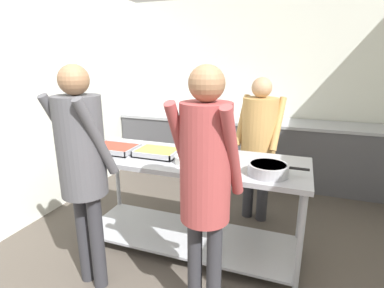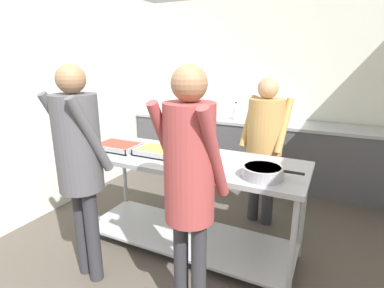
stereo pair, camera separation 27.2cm
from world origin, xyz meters
name	(u,v)px [view 1 (the left image)]	position (x,y,z in m)	size (l,w,h in m)	color
wall_rear	(250,88)	(0.00, 3.94, 1.32)	(3.99, 0.06, 2.65)	silver
wall_left	(54,98)	(-1.97, 1.97, 1.32)	(0.06, 4.06, 2.65)	silver
back_counter	(243,148)	(0.00, 3.57, 0.45)	(3.83, 0.65, 0.91)	#4C4C51
serving_counter	(188,188)	(-0.13, 1.57, 0.62)	(2.08, 0.76, 0.92)	#9EA0A8
serving_tray_vegetables	(115,149)	(-0.86, 1.52, 0.94)	(0.42, 0.30, 0.05)	#9EA0A8
serving_tray_roast	(157,153)	(-0.43, 1.55, 0.94)	(0.38, 0.29, 0.05)	#9EA0A8
broccoli_bowl	(188,158)	(-0.09, 1.45, 0.96)	(0.23, 0.23, 0.11)	silver
plate_stack	(222,160)	(0.19, 1.51, 0.95)	(0.25, 0.25, 0.07)	white
sauce_pan	(268,169)	(0.58, 1.40, 0.96)	(0.44, 0.30, 0.09)	#9EA0A8
guest_serving_left	(82,157)	(-0.69, 0.87, 1.08)	(0.48, 0.40, 1.73)	#2D2D33
guest_serving_right	(205,174)	(0.26, 0.83, 1.09)	(0.44, 0.37, 1.74)	#2D2D33
cook_behind_counter	(259,136)	(0.37, 2.37, 0.97)	(0.51, 0.39, 1.59)	#2D2D33
water_bottle	(223,111)	(-0.31, 3.49, 1.02)	(0.08, 0.08, 0.26)	silver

